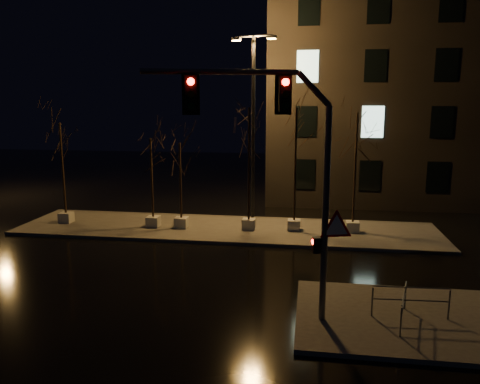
# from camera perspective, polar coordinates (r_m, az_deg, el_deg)

# --- Properties ---
(ground) EXTENTS (90.00, 90.00, 0.00)m
(ground) POSITION_cam_1_polar(r_m,az_deg,el_deg) (19.21, -4.94, -9.39)
(ground) COLOR black
(ground) RESTS_ON ground
(median) EXTENTS (22.00, 5.00, 0.15)m
(median) POSITION_cam_1_polar(r_m,az_deg,el_deg) (24.79, -1.72, -4.52)
(median) COLOR #45423D
(median) RESTS_ON ground
(sidewalk_corner) EXTENTS (7.00, 5.00, 0.15)m
(sidewalk_corner) POSITION_cam_1_polar(r_m,az_deg,el_deg) (15.80, 20.11, -14.34)
(sidewalk_corner) COLOR #45423D
(sidewalk_corner) RESTS_ON ground
(building) EXTENTS (25.00, 12.00, 15.00)m
(building) POSITION_cam_1_polar(r_m,az_deg,el_deg) (36.84, 24.32, 11.22)
(building) COLOR black
(building) RESTS_ON ground
(tree_0) EXTENTS (1.80, 1.80, 5.59)m
(tree_0) POSITION_cam_1_polar(r_m,az_deg,el_deg) (26.89, -20.98, 5.33)
(tree_0) COLOR #AEAEA2
(tree_0) RESTS_ON median
(tree_1) EXTENTS (1.80, 1.80, 4.82)m
(tree_1) POSITION_cam_1_polar(r_m,az_deg,el_deg) (24.71, -10.79, 4.07)
(tree_1) COLOR #AEAEA2
(tree_1) RESTS_ON median
(tree_2) EXTENTS (1.80, 1.80, 4.59)m
(tree_2) POSITION_cam_1_polar(r_m,az_deg,el_deg) (24.30, -7.33, 3.64)
(tree_2) COLOR #AEAEA2
(tree_2) RESTS_ON median
(tree_3) EXTENTS (1.80, 1.80, 6.43)m
(tree_3) POSITION_cam_1_polar(r_m,az_deg,el_deg) (23.63, 1.11, 6.92)
(tree_3) COLOR #AEAEA2
(tree_3) RESTS_ON median
(tree_4) EXTENTS (1.80, 1.80, 6.41)m
(tree_4) POSITION_cam_1_polar(r_m,az_deg,el_deg) (23.61, 6.84, 6.82)
(tree_4) COLOR #AEAEA2
(tree_4) RESTS_ON median
(tree_5) EXTENTS (1.80, 1.80, 6.18)m
(tree_5) POSITION_cam_1_polar(r_m,az_deg,el_deg) (23.79, 14.01, 6.18)
(tree_5) COLOR #AEAEA2
(tree_5) RESTS_ON median
(traffic_signal_mast) EXTENTS (5.85, 1.63, 7.36)m
(traffic_signal_mast) POSITION_cam_1_polar(r_m,az_deg,el_deg) (13.28, 5.65, 3.70)
(traffic_signal_mast) COLOR #525459
(traffic_signal_mast) RESTS_ON sidewalk_corner
(streetlight_main) EXTENTS (2.48, 0.85, 9.99)m
(streetlight_main) POSITION_cam_1_polar(r_m,az_deg,el_deg) (25.71, 1.63, 9.22)
(streetlight_main) COLOR black
(streetlight_main) RESTS_ON median
(guard_rail_a) EXTENTS (2.32, 0.16, 1.00)m
(guard_rail_a) POSITION_cam_1_polar(r_m,az_deg,el_deg) (15.45, 20.10, -11.99)
(guard_rail_a) COLOR #525459
(guard_rail_a) RESTS_ON sidewalk_corner
(guard_rail_b) EXTENTS (0.52, 1.94, 0.94)m
(guard_rail_b) POSITION_cam_1_polar(r_m,az_deg,el_deg) (15.11, 19.32, -12.65)
(guard_rail_b) COLOR #525459
(guard_rail_b) RESTS_ON sidewalk_corner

